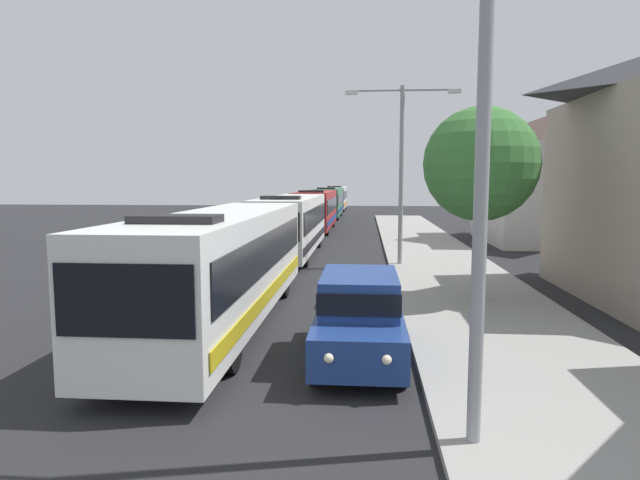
% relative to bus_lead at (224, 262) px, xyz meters
% --- Properties ---
extents(bus_lead, '(2.58, 12.31, 3.21)m').
position_rel_bus_lead_xyz_m(bus_lead, '(0.00, 0.00, 0.00)').
color(bus_lead, silver).
rests_on(bus_lead, ground_plane).
extents(bus_second_in_line, '(2.58, 12.12, 3.21)m').
position_rel_bus_lead_xyz_m(bus_second_in_line, '(-0.00, 13.57, -0.00)').
color(bus_second_in_line, silver).
rests_on(bus_second_in_line, ground_plane).
extents(bus_middle, '(2.58, 12.36, 3.21)m').
position_rel_bus_lead_xyz_m(bus_middle, '(0.00, 27.55, 0.00)').
color(bus_middle, maroon).
rests_on(bus_middle, ground_plane).
extents(bus_fourth_in_line, '(2.58, 11.51, 3.21)m').
position_rel_bus_lead_xyz_m(bus_fourth_in_line, '(-0.00, 41.95, -0.00)').
color(bus_fourth_in_line, '#33724C').
rests_on(bus_fourth_in_line, ground_plane).
extents(bus_rear, '(2.58, 11.13, 3.21)m').
position_rel_bus_lead_xyz_m(bus_rear, '(-0.00, 56.04, -0.00)').
color(bus_rear, silver).
rests_on(bus_rear, ground_plane).
extents(white_suv, '(1.86, 4.53, 1.90)m').
position_rel_bus_lead_xyz_m(white_suv, '(3.70, -2.79, -0.66)').
color(white_suv, navy).
rests_on(white_suv, ground_plane).
extents(streetlamp_near, '(5.24, 0.28, 8.20)m').
position_rel_bus_lead_xyz_m(streetlamp_near, '(5.40, -6.63, 3.44)').
color(streetlamp_near, gray).
rests_on(streetlamp_near, sidewalk).
extents(streetlamp_mid, '(5.04, 0.28, 7.90)m').
position_rel_bus_lead_xyz_m(streetlamp_mid, '(5.40, 10.22, 3.26)').
color(streetlamp_mid, gray).
rests_on(streetlamp_mid, sidewalk).
extents(roadside_tree, '(3.55, 3.55, 6.03)m').
position_rel_bus_lead_xyz_m(roadside_tree, '(7.36, 2.98, 2.70)').
color(roadside_tree, '#4C3823').
rests_on(roadside_tree, sidewalk).
extents(house_distant_gabled, '(8.09, 9.92, 7.98)m').
position_rel_bus_lead_xyz_m(house_distant_gabled, '(15.32, 20.94, 2.37)').
color(house_distant_gabled, beige).
rests_on(house_distant_gabled, ground_plane).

